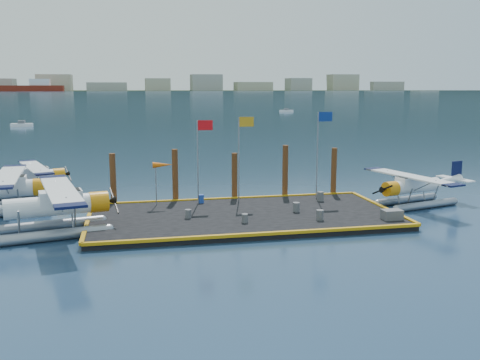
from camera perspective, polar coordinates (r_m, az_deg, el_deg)
The scene contains 24 objects.
ground at distance 35.73m, azimuth 0.32°, elevation -4.25°, with size 4000.00×4000.00×0.00m, color #18314A.
dock at distance 35.68m, azimuth 0.32°, elevation -3.94°, with size 20.00×10.00×0.40m, color black.
dock_bumpers at distance 35.61m, azimuth 0.33°, elevation -3.49°, with size 20.25×10.25×0.18m, color #C4890B, non-canonical shape.
far_backdrop at distance 1788.54m, azimuth -3.92°, elevation 10.05°, with size 3050.00×2050.00×810.00m.
seaplane_a at distance 33.59m, azimuth -19.24°, elevation -2.91°, with size 9.67×10.50×3.72m.
seaplane_b at distance 40.66m, azimuth -23.98°, elevation -1.11°, with size 9.21×10.16×3.60m.
seaplane_c at distance 46.71m, azimuth -21.38°, elevation 0.14°, with size 8.09×8.63×3.09m.
seaplane_d at distance 41.38m, azimuth 18.00°, elevation -0.85°, with size 8.11×8.74×3.11m.
drum_0 at distance 34.62m, azimuth -5.55°, elevation -3.61°, with size 0.40×0.40×0.56m, color #525257.
drum_1 at distance 34.34m, azimuth 8.52°, elevation -3.71°, with size 0.46×0.46×0.65m, color #525257.
drum_2 at distance 36.32m, azimuth 6.02°, elevation -2.90°, with size 0.46×0.46×0.65m, color #525257.
drum_3 at distance 33.34m, azimuth 0.52°, elevation -4.10°, with size 0.39×0.39×0.55m, color #525257.
drum_4 at distance 39.94m, azimuth 8.56°, elevation -1.74°, with size 0.49×0.49×0.69m, color #525257.
drum_5 at distance 38.97m, azimuth -4.18°, elevation -2.01°, with size 0.43×0.43×0.61m, color #1C3D9C.
crate at distance 35.49m, azimuth 15.90°, elevation -3.56°, with size 1.24×0.83×0.62m, color #525257.
flagpole_red at distance 38.24m, azimuth -4.24°, elevation 3.37°, with size 1.14×0.08×6.00m.
flagpole_yellow at distance 38.73m, azimuth 0.17°, elevation 3.65°, with size 1.14×0.08×6.20m.
flagpole_blue at distance 40.37m, azimuth 8.54°, elevation 4.05°, with size 1.14×0.08×6.50m.
windsock at distance 38.13m, azimuth -8.29°, elevation 1.50°, with size 1.40×0.44×3.12m.
piling_0 at distance 39.86m, azimuth -13.38°, elevation -0.09°, with size 0.44×0.44×4.00m, color #4E2916.
piling_1 at distance 39.96m, azimuth -6.93°, elevation 0.29°, with size 0.44×0.44×4.20m, color #4E2916.
piling_2 at distance 40.61m, azimuth -0.58°, elevation 0.23°, with size 0.44×0.44×3.80m, color #4E2916.
piling_3 at distance 41.52m, azimuth 4.84°, elevation 0.76°, with size 0.44×0.44×4.30m, color #4E2916.
piling_4 at distance 42.85m, azimuth 9.97°, elevation 0.73°, with size 0.44×0.44×4.00m, color #4E2916.
Camera 1 is at (-7.28, -33.85, 8.83)m, focal length 40.00 mm.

